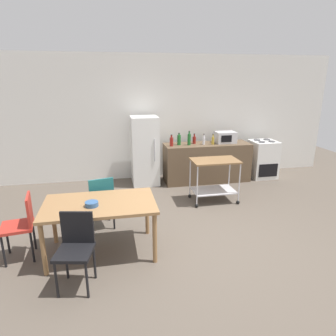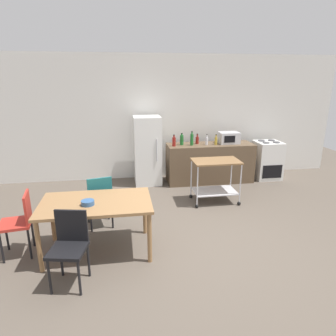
% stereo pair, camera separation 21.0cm
% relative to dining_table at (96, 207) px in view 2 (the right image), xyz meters
% --- Properties ---
extents(ground_plane, '(12.00, 12.00, 0.00)m').
position_rel_dining_table_xyz_m(ground_plane, '(1.50, 0.04, -0.67)').
color(ground_plane, brown).
extents(back_wall, '(8.40, 0.12, 2.90)m').
position_rel_dining_table_xyz_m(back_wall, '(1.50, 3.24, 0.78)').
color(back_wall, silver).
rests_on(back_wall, ground_plane).
extents(kitchen_counter, '(2.00, 0.64, 0.90)m').
position_rel_dining_table_xyz_m(kitchen_counter, '(2.40, 2.64, -0.22)').
color(kitchen_counter, brown).
rests_on(kitchen_counter, ground_plane).
extents(dining_table, '(1.50, 0.90, 0.75)m').
position_rel_dining_table_xyz_m(dining_table, '(0.00, 0.00, 0.00)').
color(dining_table, olive).
rests_on(dining_table, ground_plane).
extents(chair_teal, '(0.48, 0.48, 0.89)m').
position_rel_dining_table_xyz_m(chair_teal, '(-0.01, 0.70, -0.15)').
color(chair_teal, '#1E666B').
rests_on(chair_teal, ground_plane).
extents(chair_red, '(0.45, 0.45, 0.89)m').
position_rel_dining_table_xyz_m(chair_red, '(-1.03, 0.08, -0.15)').
color(chair_red, '#B72D23').
rests_on(chair_red, ground_plane).
extents(chair_black, '(0.47, 0.47, 0.89)m').
position_rel_dining_table_xyz_m(chair_black, '(-0.27, -0.65, -0.15)').
color(chair_black, black).
rests_on(chair_black, ground_plane).
extents(stove_oven, '(0.60, 0.61, 0.92)m').
position_rel_dining_table_xyz_m(stove_oven, '(3.85, 2.66, -0.22)').
color(stove_oven, white).
rests_on(stove_oven, ground_plane).
extents(refrigerator, '(0.60, 0.63, 1.55)m').
position_rel_dining_table_xyz_m(refrigerator, '(0.95, 2.74, 0.10)').
color(refrigerator, white).
rests_on(refrigerator, ground_plane).
extents(kitchen_cart, '(0.91, 0.57, 0.85)m').
position_rel_dining_table_xyz_m(kitchen_cart, '(2.15, 1.43, -0.10)').
color(kitchen_cart, brown).
rests_on(kitchen_cart, ground_plane).
extents(bottle_vinegar, '(0.08, 0.08, 0.26)m').
position_rel_dining_table_xyz_m(bottle_vinegar, '(1.53, 2.56, 0.33)').
color(bottle_vinegar, maroon).
rests_on(bottle_vinegar, kitchen_counter).
extents(bottle_soda, '(0.08, 0.08, 0.27)m').
position_rel_dining_table_xyz_m(bottle_soda, '(1.73, 2.65, 0.35)').
color(bottle_soda, '#1E6628').
rests_on(bottle_soda, kitchen_counter).
extents(bottle_hot_sauce, '(0.07, 0.07, 0.32)m').
position_rel_dining_table_xyz_m(bottle_hot_sauce, '(1.95, 2.59, 0.36)').
color(bottle_hot_sauce, '#1E6628').
rests_on(bottle_hot_sauce, kitchen_counter).
extents(bottle_sesame_oil, '(0.07, 0.07, 0.23)m').
position_rel_dining_table_xyz_m(bottle_sesame_oil, '(2.11, 2.72, 0.32)').
color(bottle_sesame_oil, maroon).
rests_on(bottle_sesame_oil, kitchen_counter).
extents(bottle_soy_sauce, '(0.06, 0.06, 0.25)m').
position_rel_dining_table_xyz_m(bottle_soy_sauce, '(2.29, 2.57, 0.33)').
color(bottle_soy_sauce, silver).
rests_on(bottle_soy_sauce, kitchen_counter).
extents(bottle_sparkling_water, '(0.06, 0.06, 0.24)m').
position_rel_dining_table_xyz_m(bottle_sparkling_water, '(2.50, 2.55, 0.32)').
color(bottle_sparkling_water, gold).
rests_on(bottle_sparkling_water, kitchen_counter).
extents(microwave, '(0.46, 0.35, 0.26)m').
position_rel_dining_table_xyz_m(microwave, '(2.85, 2.66, 0.36)').
color(microwave, silver).
rests_on(microwave, kitchen_counter).
extents(fruit_bowl, '(0.17, 0.17, 0.06)m').
position_rel_dining_table_xyz_m(fruit_bowl, '(-0.10, -0.09, 0.11)').
color(fruit_bowl, '#33598C').
rests_on(fruit_bowl, dining_table).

